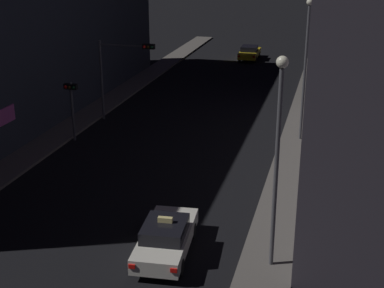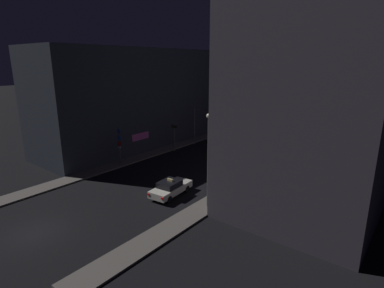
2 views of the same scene
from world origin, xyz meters
TOP-DOWN VIEW (x-y plane):
  - ground_plane at (0.00, 0.00)m, footprint 300.00×300.00m
  - sidewalk_left at (-7.25, 29.59)m, footprint 2.04×63.17m
  - sidewalk_right at (7.25, 29.59)m, footprint 2.04×63.17m
  - building_facade_left at (-12.76, 24.96)m, footprint 9.06×35.82m
  - building_facade_right at (13.64, 21.20)m, footprint 10.82×23.19m
  - taxi at (3.35, 10.76)m, footprint 2.18×4.59m
  - far_car at (0.41, 49.09)m, footprint 1.87×4.48m
  - traffic_light_overhead at (-4.55, 26.30)m, footprint 3.88×0.42m
  - traffic_light_left_kerb at (-5.98, 21.83)m, footprint 0.80×0.42m
  - sign_pole_left at (-7.15, 13.52)m, footprint 0.64×0.10m
  - street_lamp_near_block at (7.41, 10.86)m, footprint 0.42×0.42m
  - street_lamp_far_block at (7.39, 25.28)m, footprint 0.38×0.38m

SIDE VIEW (x-z plane):
  - ground_plane at x=0.00m, z-range 0.00..0.00m
  - sidewalk_left at x=-7.25m, z-range 0.00..0.15m
  - sidewalk_right at x=7.25m, z-range 0.00..0.15m
  - far_car at x=0.41m, z-range 0.02..1.44m
  - taxi at x=3.35m, z-range -0.07..1.55m
  - traffic_light_left_kerb at x=-5.98m, z-range 0.79..4.42m
  - sign_pole_left at x=-7.15m, z-range 0.53..4.69m
  - traffic_light_overhead at x=-4.55m, z-range 1.18..6.57m
  - street_lamp_near_block at x=7.41m, z-range 1.02..8.83m
  - street_lamp_far_block at x=7.39m, z-range 0.82..9.12m
  - building_facade_left at x=-12.76m, z-range 0.00..13.58m
  - building_facade_right at x=13.64m, z-range 0.00..23.55m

